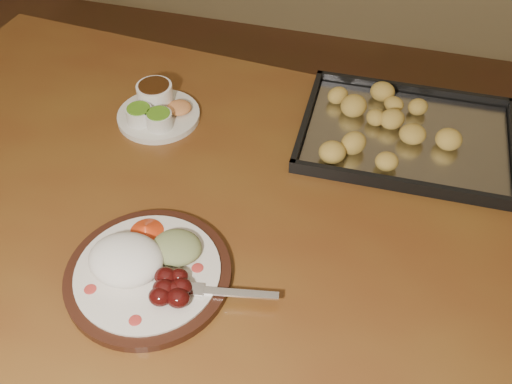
% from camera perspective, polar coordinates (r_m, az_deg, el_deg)
% --- Properties ---
extents(dining_table, '(1.57, 1.02, 0.75)m').
position_cam_1_polar(dining_table, '(1.08, -3.37, -5.17)').
color(dining_table, brown).
rests_on(dining_table, ground).
extents(dinner_plate, '(0.34, 0.26, 0.06)m').
position_cam_1_polar(dinner_plate, '(0.91, -10.91, -7.44)').
color(dinner_plate, black).
rests_on(dinner_plate, dining_table).
extents(condiment_saucer, '(0.17, 0.17, 0.06)m').
position_cam_1_polar(condiment_saucer, '(1.19, -9.91, 8.18)').
color(condiment_saucer, silver).
rests_on(condiment_saucer, dining_table).
extents(baking_tray, '(0.42, 0.31, 0.04)m').
position_cam_1_polar(baking_tray, '(1.17, 14.86, 5.67)').
color(baking_tray, black).
rests_on(baking_tray, dining_table).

